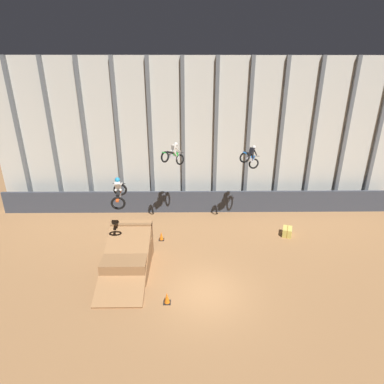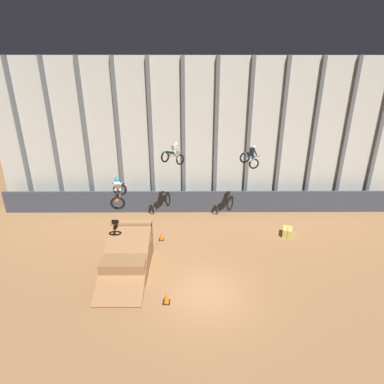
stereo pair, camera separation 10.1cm
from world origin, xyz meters
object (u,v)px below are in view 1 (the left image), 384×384
Objects in this scene: traffic_cone_near_ramp at (167,298)px; traffic_cone_arena_edge at (161,236)px; rider_bike_left_air at (119,192)px; rider_bike_center_air at (173,155)px; rider_bike_right_air at (250,157)px; hay_bale_trackside at (287,232)px; dirt_ramp at (129,255)px.

traffic_cone_near_ramp is 6.08m from traffic_cone_arena_edge.
rider_bike_center_air is (2.58, 4.87, 0.76)m from rider_bike_left_air.
rider_bike_center_air is 9.20m from traffic_cone_near_ramp.
traffic_cone_near_ramp is (-5.16, -7.57, -5.04)m from rider_bike_right_air.
rider_bike_right_air reaches higher than traffic_cone_arena_edge.
traffic_cone_arena_edge is 8.68m from hay_bale_trackside.
hay_bale_trackside is at bearing 21.77° from rider_bike_right_air.
rider_bike_left_air is (-0.16, -0.30, 3.95)m from dirt_ramp.
traffic_cone_arena_edge is 0.55× the size of hay_bale_trackside.
dirt_ramp is at bearing -73.41° from rider_bike_center_air.
dirt_ramp is 3.96m from rider_bike_left_air.
rider_bike_right_air reaches higher than rider_bike_left_air.
dirt_ramp is 3.86m from traffic_cone_near_ramp.
rider_bike_right_air is (7.52, 4.56, 4.54)m from dirt_ramp.
rider_bike_center_air is 2.93× the size of traffic_cone_near_ramp.
traffic_cone_near_ramp is 0.55× the size of hay_bale_trackside.
traffic_cone_near_ramp is (-0.06, -7.58, -5.21)m from rider_bike_center_air.
rider_bike_center_air is 0.98× the size of rider_bike_right_air.
rider_bike_right_air reaches higher than traffic_cone_near_ramp.
traffic_cone_arena_edge is (-0.84, -1.55, -5.21)m from rider_bike_center_air.
rider_bike_center_air is (2.43, 4.58, 4.71)m from dirt_ramp.
traffic_cone_arena_edge reaches higher than hay_bale_trackside.
traffic_cone_arena_edge is (1.58, 3.03, -0.50)m from dirt_ramp.
traffic_cone_near_ramp is 1.00× the size of traffic_cone_arena_edge.
rider_bike_left_air is at bearing 132.99° from traffic_cone_near_ramp.
rider_bike_right_air is at bearing 55.72° from traffic_cone_near_ramp.
traffic_cone_arena_edge is (-5.94, -1.53, -5.04)m from rider_bike_right_air.
rider_bike_center_air is at bearing 89.55° from traffic_cone_near_ramp.
rider_bike_center_air is at bearing 61.45° from traffic_cone_arena_edge.
rider_bike_left_air is at bearing -159.62° from hay_bale_trackside.
hay_bale_trackside is at bearing 39.83° from traffic_cone_near_ramp.
rider_bike_center_air reaches higher than rider_bike_right_air.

